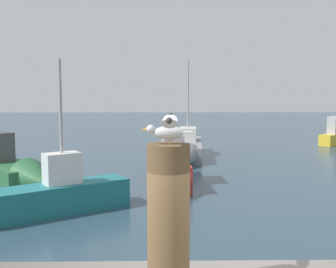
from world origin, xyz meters
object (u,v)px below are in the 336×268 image
Objects in this scene: mooring_post at (169,218)px; boat_teal at (42,198)px; boat_green at (7,169)px; boat_grey at (187,149)px; boat_red at (173,168)px; seagull at (168,128)px.

mooring_post is 0.27× the size of boat_teal.
boat_green is 8.25m from boat_grey.
boat_red is (5.65, -0.32, 0.11)m from boat_green.
mooring_post is at bearing -94.09° from boat_grey.
mooring_post is 0.27× the size of boat_red.
boat_teal is 0.82× the size of boat_green.
boat_red is at bearing -98.30° from boat_grey.
seagull reaches higher than mooring_post.
boat_red is at bearing 88.12° from mooring_post.
seagull is 16.18m from boat_grey.
seagull is at bearing -66.71° from boat_teal.
boat_red is (0.34, 10.50, -1.54)m from mooring_post.
seagull is 0.11× the size of boat_grey.
mooring_post is 16.09m from boat_grey.
mooring_post is at bearing -63.88° from boat_green.
boat_teal is 4.82m from boat_red.
boat_teal is 0.70× the size of boat_grey.
mooring_post is 0.22× the size of boat_green.
boat_green is (-5.31, 10.82, -1.65)m from mooring_post.
boat_red is at bearing 88.10° from seagull.
boat_green is at bearing 176.75° from boat_red.
seagull is 0.15× the size of boat_red.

